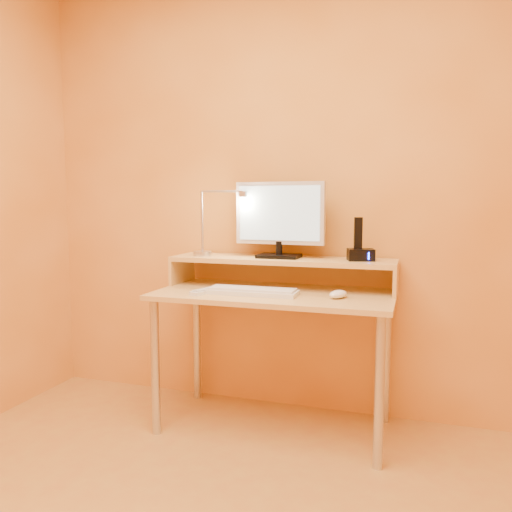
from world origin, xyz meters
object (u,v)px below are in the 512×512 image
(mouse, at_px, (338,294))
(phone_dock, at_px, (361,255))
(monitor_panel, at_px, (280,213))
(remote_control, at_px, (206,291))
(keyboard, at_px, (252,292))
(lamp_base, at_px, (202,253))

(mouse, bearing_deg, phone_dock, 94.39)
(monitor_panel, xyz_separation_m, phone_dock, (0.43, -0.01, -0.21))
(phone_dock, bearing_deg, remote_control, -174.26)
(keyboard, height_order, mouse, mouse)
(phone_dock, bearing_deg, keyboard, -169.65)
(monitor_panel, bearing_deg, mouse, -30.42)
(lamp_base, relative_size, keyboard, 0.22)
(keyboard, bearing_deg, remote_control, -169.93)
(monitor_panel, distance_m, mouse, 0.56)
(monitor_panel, height_order, keyboard, monitor_panel)
(remote_control, bearing_deg, mouse, 23.21)
(lamp_base, height_order, keyboard, lamp_base)
(remote_control, bearing_deg, phone_dock, 38.56)
(mouse, bearing_deg, remote_control, -149.85)
(lamp_base, bearing_deg, phone_dock, 1.99)
(monitor_panel, distance_m, keyboard, 0.47)
(mouse, relative_size, remote_control, 0.60)
(phone_dock, bearing_deg, monitor_panel, 163.10)
(lamp_base, xyz_separation_m, remote_control, (0.13, -0.26, -0.16))
(phone_dock, distance_m, remote_control, 0.81)
(keyboard, relative_size, remote_control, 2.35)
(monitor_panel, distance_m, lamp_base, 0.49)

